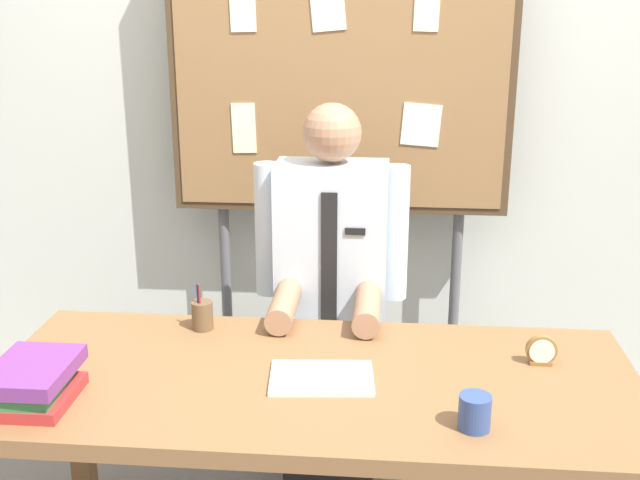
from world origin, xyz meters
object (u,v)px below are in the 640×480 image
coffee_mug (475,412)px  pen_holder (202,315)px  desk (314,401)px  person (331,310)px  bulletin_board (340,73)px  desk_clock (541,352)px  book_stack (33,382)px  open_notebook (322,378)px

coffee_mug → pen_holder: bearing=146.8°
desk → person: size_ratio=1.31×
bulletin_board → coffee_mug: size_ratio=22.84×
coffee_mug → pen_holder: (-0.83, 0.54, 0.00)m
desk_clock → coffee_mug: (-0.23, -0.38, 0.01)m
book_stack → coffee_mug: size_ratio=2.96×
desk → coffee_mug: 0.51m
coffee_mug → desk: bearing=150.6°
book_stack → desk_clock: (1.40, 0.35, -0.02)m
desk → desk_clock: 0.69m
pen_holder → coffee_mug: bearing=-33.2°
person → book_stack: person is taller
person → bulletin_board: size_ratio=0.68×
book_stack → pen_holder: 0.61m
book_stack → desk_clock: 1.45m
desk → open_notebook: bearing=-39.3°
bulletin_board → desk_clock: size_ratio=23.05×
book_stack → desk_clock: bearing=14.1°
desk_clock → coffee_mug: 0.45m
desk_clock → book_stack: bearing=-165.9°
coffee_mug → book_stack: bearing=178.5°
person → coffee_mug: person is taller
person → open_notebook: 0.67m
open_notebook → pen_holder: bearing=142.9°
person → bulletin_board: 0.92m
bulletin_board → open_notebook: (0.02, -1.09, -0.75)m
bulletin_board → coffee_mug: bulletin_board is taller
person → desk_clock: size_ratio=15.68×
book_stack → pen_holder: (0.34, 0.51, -0.01)m
open_notebook → person: bearing=92.1°
open_notebook → coffee_mug: bearing=-28.7°
book_stack → open_notebook: book_stack is taller
person → open_notebook: (0.02, -0.67, 0.07)m
bulletin_board → open_notebook: size_ratio=7.12×
bulletin_board → pen_holder: 1.12m
desk → desk_clock: size_ratio=20.60×
person → open_notebook: person is taller
person → book_stack: bearing=-130.5°
open_notebook → desk: bearing=140.7°
book_stack → person: bearing=49.5°
open_notebook → desk_clock: desk_clock is taller
person → coffee_mug: 1.00m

